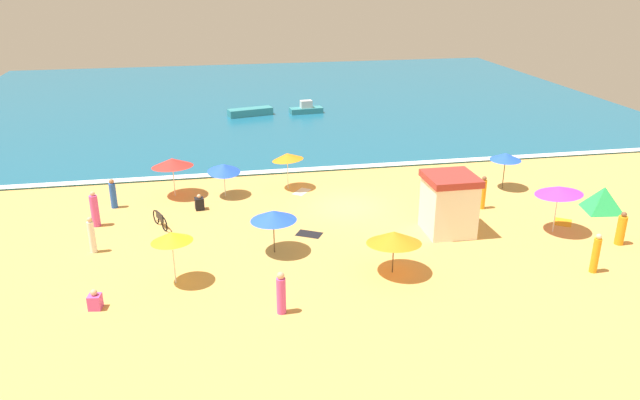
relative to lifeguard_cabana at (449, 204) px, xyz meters
name	(u,v)px	position (x,y,z in m)	size (l,w,h in m)	color
ground_plane	(347,206)	(-3.96, 4.09, -1.47)	(60.00, 60.00, 0.00)	#E0A856
ocean_water	(281,99)	(-3.96, 32.09, -1.42)	(60.00, 44.00, 0.10)	#196084
wave_breaker_foam	(324,168)	(-3.96, 10.39, -1.36)	(57.00, 0.70, 0.01)	white
lifeguard_cabana	(449,204)	(0.00, 0.00, 0.00)	(2.32, 2.37, 2.88)	white
beach_umbrella_0	(224,168)	(-10.25, 6.87, 0.17)	(2.23, 2.26, 1.98)	silver
beach_umbrella_1	(273,215)	(-8.39, -0.65, 0.31)	(2.91, 2.91, 2.03)	#4C3823
beach_umbrella_2	(559,190)	(5.02, -0.93, 0.66)	(3.00, 2.99, 2.43)	silver
beach_umbrella_3	(171,237)	(-12.63, -2.69, 0.56)	(2.29, 2.29, 2.28)	silver
beach_umbrella_4	(506,157)	(5.43, 5.16, 0.44)	(2.40, 2.40, 2.13)	#4C3823
beach_umbrella_5	(287,157)	(-6.66, 7.46, 0.44)	(2.50, 2.49, 2.20)	silver
beach_umbrella_6	(394,237)	(-3.77, -3.46, 0.14)	(2.37, 2.41, 1.96)	#4C3823
beach_umbrella_7	(172,162)	(-12.99, 7.43, 0.48)	(2.89, 2.90, 2.24)	silver
beach_tent	(603,199)	(9.00, 1.10, -0.82)	(2.57, 2.52, 1.30)	green
parked_bicycle	(160,220)	(-13.55, 3.19, -1.08)	(0.80, 1.69, 0.76)	black
beachgoer_0	(113,194)	(-16.08, 6.23, -0.71)	(0.39, 0.39, 1.59)	blue
beachgoer_1	(596,254)	(4.47, -4.98, -0.64)	(0.40, 0.40, 1.74)	orange
beachgoer_2	(199,203)	(-11.65, 5.11, -1.11)	(0.50, 0.50, 0.85)	black
beachgoer_3	(281,294)	(-8.72, -5.73, -0.66)	(0.44, 0.44, 1.68)	#D84CA5
beachgoer_4	(95,210)	(-16.64, 3.89, -0.63)	(0.44, 0.44, 1.81)	#D84CA5
beachgoer_5	(95,301)	(-15.50, -4.15, -1.13)	(0.52, 0.52, 0.81)	#D84CA5
beachgoer_7	(483,193)	(2.95, 2.52, -0.61)	(0.42, 0.42, 1.79)	orange
beachgoer_8	(621,229)	(7.26, -2.75, -0.73)	(0.56, 0.56, 1.60)	orange
beachgoer_9	(92,236)	(-16.31, 0.85, -0.65)	(0.38, 0.38, 1.69)	white
beach_towel_0	(309,234)	(-6.54, 0.96, -1.46)	(1.41, 1.25, 0.01)	black
beach_towel_1	(563,222)	(6.14, 0.02, -1.46)	(1.25, 1.32, 0.01)	orange
beach_towel_2	(302,192)	(-5.97, 6.74, -1.46)	(1.22, 1.32, 0.01)	white
small_boat_0	(306,109)	(-2.57, 25.56, -1.01)	(2.88, 1.33, 1.09)	teal
small_boat_1	(250,112)	(-7.37, 25.55, -1.06)	(3.88, 1.97, 0.61)	teal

